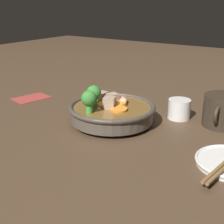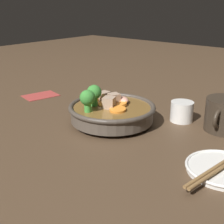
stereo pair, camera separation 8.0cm
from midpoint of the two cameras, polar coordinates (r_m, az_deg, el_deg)
name	(u,v)px [view 2 (the right image)]	position (r m, az deg, el deg)	size (l,w,h in m)	color
ground_plane	(112,123)	(0.82, 2.82, -2.11)	(3.00, 3.00, 0.00)	#4C3826
stirfry_bowl	(111,111)	(0.80, 2.73, 0.17)	(0.22, 0.22, 0.10)	#51473D
side_saucer	(223,169)	(0.64, 23.10, -9.62)	(0.14, 0.14, 0.01)	white
tea_cup	(182,111)	(0.85, 15.31, 0.09)	(0.06, 0.06, 0.05)	white
napkin	(41,95)	(1.06, -10.83, 2.96)	(0.12, 0.10, 0.00)	#A33833
chopsticks_pair	(223,164)	(0.64, 23.22, -8.87)	(0.23, 0.05, 0.01)	olive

